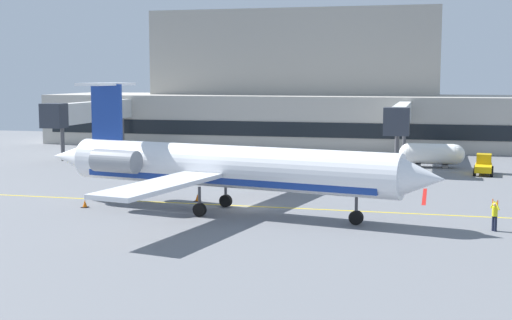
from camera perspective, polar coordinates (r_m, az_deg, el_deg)
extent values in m
cube|color=slate|center=(51.09, -0.91, -3.93)|extent=(120.00, 120.00, 0.10)
cube|color=yellow|center=(51.98, -0.64, -3.69)|extent=(108.00, 0.24, 0.01)
cube|color=red|center=(57.65, 13.26, -2.83)|extent=(0.30, 8.00, 0.01)
cube|color=#ADA89E|center=(97.18, 6.15, 3.15)|extent=(78.46, 15.16, 6.77)
cube|color=#9F9A91|center=(101.76, 3.17, 8.51)|extent=(39.56, 10.61, 11.59)
cube|color=black|center=(89.70, 5.47, 2.39)|extent=(75.32, 0.12, 1.88)
cube|color=silver|center=(89.08, -12.62, 3.81)|extent=(1.40, 17.99, 2.40)
cube|color=#2D333D|center=(80.38, -15.79, 3.41)|extent=(2.40, 2.00, 2.64)
cylinder|color=#4C4C51|center=(96.02, -10.57, 2.17)|extent=(0.44, 0.44, 3.89)
cylinder|color=#4C4C51|center=(82.08, -15.13, 1.29)|extent=(0.44, 0.44, 3.89)
cube|color=silver|center=(79.32, 11.51, 3.48)|extent=(1.40, 18.74, 2.40)
cube|color=#2D333D|center=(69.08, 11.12, 3.03)|extent=(2.40, 2.00, 2.64)
cylinder|color=#4C4C51|center=(87.38, 11.70, 1.70)|extent=(0.44, 0.44, 3.89)
cylinder|color=#4C4C51|center=(71.03, 11.14, 0.58)|extent=(0.44, 0.44, 3.89)
cylinder|color=white|center=(48.95, -2.22, -0.51)|extent=(24.12, 7.51, 2.90)
cube|color=navy|center=(49.06, -2.22, -1.44)|extent=(21.71, 6.76, 0.52)
cone|color=white|center=(44.52, 12.82, -1.40)|extent=(3.69, 3.41, 2.85)
cone|color=white|center=(56.31, -14.33, 0.23)|extent=(4.18, 3.15, 2.47)
cube|color=white|center=(55.55, -0.05, -0.09)|extent=(4.92, 11.02, 0.28)
cube|color=white|center=(43.78, -7.67, -2.01)|extent=(4.92, 11.02, 0.28)
cylinder|color=gray|center=(54.77, -8.26, 0.43)|extent=(3.73, 2.24, 1.60)
cylinder|color=gray|center=(51.04, -11.10, -0.09)|extent=(3.73, 2.24, 1.60)
cube|color=navy|center=(54.03, -11.79, 3.76)|extent=(2.61, 0.74, 4.09)
cube|color=white|center=(53.97, -11.85, 5.93)|extent=(2.90, 4.95, 0.20)
cylinder|color=#3F3F44|center=(45.80, 7.99, -3.47)|extent=(0.20, 0.20, 1.33)
cylinder|color=black|center=(45.96, 7.97, -4.57)|extent=(0.95, 0.52, 0.90)
cylinder|color=#3F3F44|center=(51.43, -2.43, -2.29)|extent=(0.20, 0.20, 1.33)
cylinder|color=black|center=(51.58, -2.43, -3.27)|extent=(0.95, 0.52, 0.90)
cylinder|color=#3F3F44|center=(48.16, -4.52, -2.93)|extent=(0.20, 0.20, 1.33)
cylinder|color=black|center=(48.32, -4.51, -3.97)|extent=(0.95, 0.52, 0.90)
cube|color=#1E4CB2|center=(70.84, -5.08, -0.38)|extent=(3.73, 3.37, 0.61)
cube|color=#1A4197|center=(69.95, -4.65, 0.27)|extent=(1.99, 2.02, 1.19)
cylinder|color=black|center=(70.39, -3.97, -0.67)|extent=(0.73, 0.64, 0.70)
cylinder|color=black|center=(69.43, -5.09, -0.78)|extent=(0.73, 0.64, 0.70)
cylinder|color=black|center=(72.32, -5.06, -0.48)|extent=(0.73, 0.64, 0.70)
cylinder|color=black|center=(71.39, -6.17, -0.59)|extent=(0.73, 0.64, 0.70)
cube|color=#E5B20C|center=(71.66, 17.64, -0.60)|extent=(1.83, 3.94, 0.59)
cube|color=#C3970A|center=(72.64, 17.69, 0.10)|extent=(1.49, 1.64, 0.93)
cylinder|color=black|center=(73.05, 17.07, -0.68)|extent=(0.34, 0.72, 0.70)
cylinder|color=black|center=(73.02, 18.26, -0.73)|extent=(0.34, 0.72, 0.70)
cylinder|color=black|center=(70.39, 16.99, -0.95)|extent=(0.34, 0.72, 0.70)
cylinder|color=black|center=(70.36, 18.23, -1.00)|extent=(0.34, 0.72, 0.70)
cylinder|color=white|center=(75.74, 13.80, 0.48)|extent=(4.60, 2.22, 2.11)
sphere|color=white|center=(75.71, 15.52, 0.43)|extent=(2.07, 2.07, 2.07)
sphere|color=white|center=(75.83, 12.08, 0.54)|extent=(2.07, 2.07, 2.07)
cube|color=#59595B|center=(75.89, 12.74, -0.41)|extent=(0.60, 1.90, 0.35)
cube|color=#59595B|center=(75.88, 14.80, -0.47)|extent=(0.60, 1.90, 0.35)
cylinder|color=#191E33|center=(46.11, 18.35, -4.80)|extent=(0.18, 0.18, 0.92)
cylinder|color=#191E33|center=(45.95, 18.52, -4.84)|extent=(0.18, 0.18, 0.92)
cylinder|color=yellow|center=(45.89, 18.47, -3.90)|extent=(0.34, 0.34, 0.59)
sphere|color=tan|center=(45.82, 18.49, -3.39)|extent=(0.24, 0.24, 0.24)
cylinder|color=yellow|center=(45.99, 18.31, -3.40)|extent=(0.30, 0.37, 0.50)
cylinder|color=#F2590C|center=(45.95, 18.32, -3.13)|extent=(0.06, 0.06, 0.28)
cylinder|color=yellow|center=(45.66, 18.66, -3.49)|extent=(0.30, 0.37, 0.50)
cylinder|color=#F2590C|center=(45.62, 18.67, -3.22)|extent=(0.06, 0.06, 0.28)
cone|color=orange|center=(54.05, -4.68, -3.01)|extent=(0.36, 0.36, 0.55)
cube|color=black|center=(54.10, -4.68, -3.28)|extent=(0.47, 0.47, 0.04)
cone|color=orange|center=(52.86, -13.46, -3.40)|extent=(0.36, 0.36, 0.55)
cube|color=black|center=(52.91, -13.45, -3.67)|extent=(0.47, 0.47, 0.04)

